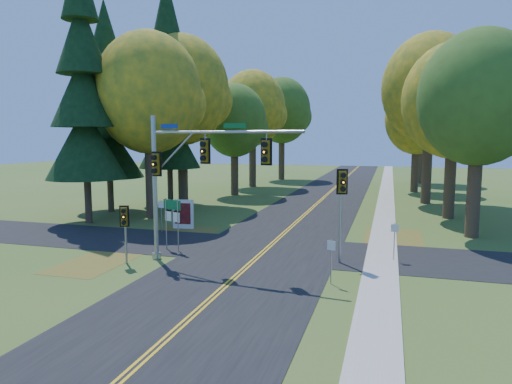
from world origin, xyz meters
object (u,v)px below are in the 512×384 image
(traffic_mast, at_px, (188,169))
(east_signal_pole, at_px, (342,192))
(info_kiosk, at_px, (183,214))
(route_sign_cluster, at_px, (172,214))

(traffic_mast, distance_m, east_signal_pole, 7.54)
(east_signal_pole, bearing_deg, traffic_mast, 178.20)
(traffic_mast, bearing_deg, east_signal_pole, 20.79)
(traffic_mast, relative_size, east_signal_pole, 1.70)
(traffic_mast, xyz_separation_m, info_kiosk, (-4.04, 7.80, -3.69))
(traffic_mast, height_order, route_sign_cluster, traffic_mast)
(route_sign_cluster, bearing_deg, info_kiosk, 131.47)
(east_signal_pole, bearing_deg, route_sign_cluster, 162.09)
(info_kiosk, bearing_deg, route_sign_cluster, -76.38)
(traffic_mast, distance_m, info_kiosk, 9.53)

